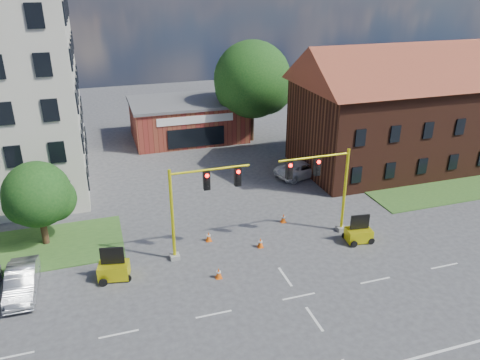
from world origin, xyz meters
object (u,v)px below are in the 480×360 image
Objects in this scene: signal_mast_east at (324,183)px; trailer_west at (114,269)px; signal_mast_west at (198,201)px; pickup_white at (302,169)px; trailer_east at (359,234)px.

signal_mast_east is 3.05× the size of trailer_west.
signal_mast_west reaches higher than pickup_white.
signal_mast_east is 10.97m from pickup_white.
signal_mast_east is at bearing 0.00° from signal_mast_west.
pickup_white is (11.88, 10.00, -3.21)m from signal_mast_west.
trailer_west is 0.40× the size of pickup_white.
trailer_east is at bearing -8.95° from signal_mast_west.
signal_mast_east reaches higher than trailer_west.
signal_mast_west is 1.00× the size of signal_mast_east.
signal_mast_east reaches higher than pickup_white.
trailer_west reaches higher than pickup_white.
signal_mast_west is 1.21× the size of pickup_white.
trailer_west is at bearing -175.27° from trailer_east.
trailer_west is 16.23m from trailer_east.
signal_mast_west is at bearing 22.15° from trailer_west.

